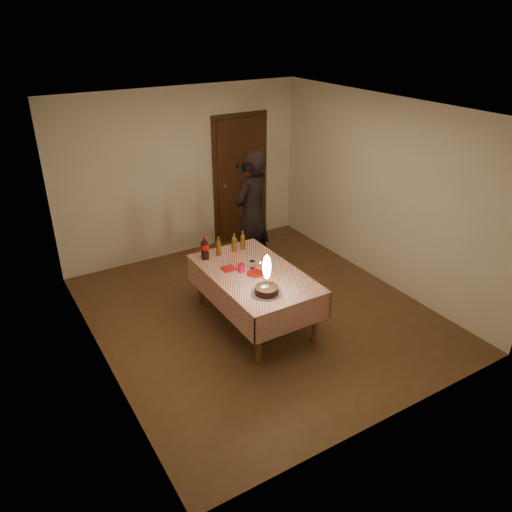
% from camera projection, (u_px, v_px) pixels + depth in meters
% --- Properties ---
extents(ground, '(4.00, 4.50, 0.01)m').
position_uv_depth(ground, '(259.00, 313.00, 6.54)').
color(ground, brown).
rests_on(ground, ground).
extents(room_shell, '(4.04, 4.54, 2.62)m').
position_uv_depth(room_shell, '(259.00, 190.00, 5.88)').
color(room_shell, silver).
rests_on(room_shell, ground).
extents(dining_table, '(1.02, 1.72, 0.71)m').
position_uv_depth(dining_table, '(254.00, 279.00, 6.09)').
color(dining_table, brown).
rests_on(dining_table, ground).
extents(birthday_cake, '(0.34, 0.34, 0.48)m').
position_uv_depth(birthday_cake, '(267.00, 284.00, 5.54)').
color(birthday_cake, white).
rests_on(birthday_cake, dining_table).
extents(red_plate, '(0.22, 0.22, 0.01)m').
position_uv_depth(red_plate, '(256.00, 273.00, 6.01)').
color(red_plate, '#AA150B').
rests_on(red_plate, dining_table).
extents(red_cup, '(0.08, 0.08, 0.10)m').
position_uv_depth(red_cup, '(241.00, 268.00, 6.04)').
color(red_cup, red).
rests_on(red_cup, dining_table).
extents(clear_cup, '(0.07, 0.07, 0.09)m').
position_uv_depth(clear_cup, '(252.00, 264.00, 6.13)').
color(clear_cup, white).
rests_on(clear_cup, dining_table).
extents(napkin_stack, '(0.15, 0.15, 0.02)m').
position_uv_depth(napkin_stack, '(229.00, 269.00, 6.11)').
color(napkin_stack, '#B21417').
rests_on(napkin_stack, dining_table).
extents(cola_bottle, '(0.10, 0.10, 0.32)m').
position_uv_depth(cola_bottle, '(205.00, 248.00, 6.31)').
color(cola_bottle, black).
rests_on(cola_bottle, dining_table).
extents(amber_bottle_left, '(0.06, 0.06, 0.25)m').
position_uv_depth(amber_bottle_left, '(218.00, 247.00, 6.42)').
color(amber_bottle_left, '#5A3D0F').
rests_on(amber_bottle_left, dining_table).
extents(amber_bottle_right, '(0.06, 0.06, 0.25)m').
position_uv_depth(amber_bottle_right, '(243.00, 241.00, 6.59)').
color(amber_bottle_right, '#5A3D0F').
rests_on(amber_bottle_right, dining_table).
extents(amber_bottle_mid, '(0.06, 0.06, 0.25)m').
position_uv_depth(amber_bottle_mid, '(234.00, 243.00, 6.51)').
color(amber_bottle_mid, '#5A3D0F').
rests_on(amber_bottle_mid, dining_table).
extents(photographer, '(0.79, 0.67, 1.85)m').
position_uv_depth(photographer, '(252.00, 213.00, 7.21)').
color(photographer, black).
rests_on(photographer, ground).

